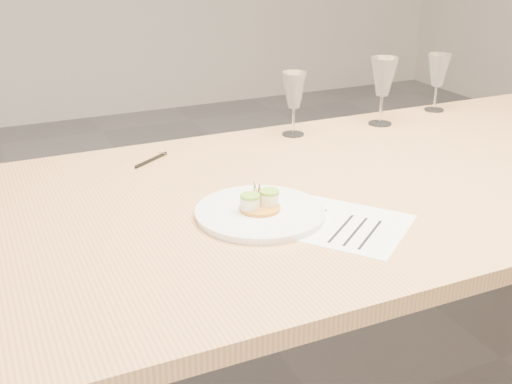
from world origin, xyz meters
name	(u,v)px	position (x,y,z in m)	size (l,w,h in m)	color
dining_table	(342,206)	(0.00, 0.00, 0.68)	(2.40, 1.00, 0.75)	tan
dinner_plate	(260,211)	(-0.28, -0.10, 0.76)	(0.29, 0.29, 0.07)	white
recipe_sheet	(335,223)	(-0.14, -0.20, 0.75)	(0.37, 0.38, 0.00)	white
ballpoint_pen	(151,160)	(-0.39, 0.35, 0.75)	(0.11, 0.08, 0.01)	black
wine_glass_1	(294,92)	(0.07, 0.39, 0.88)	(0.08, 0.08, 0.19)	white
wine_glass_2	(383,78)	(0.37, 0.38, 0.90)	(0.09, 0.09, 0.21)	white
wine_glass_3	(438,71)	(0.64, 0.44, 0.89)	(0.08, 0.08, 0.19)	white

